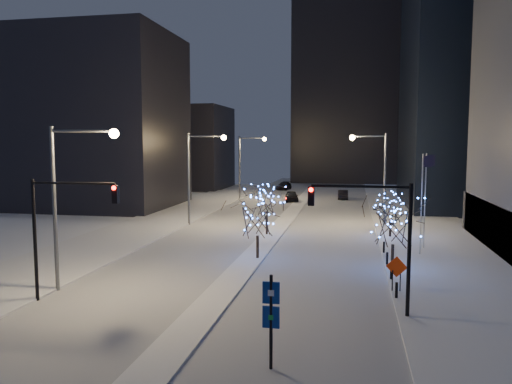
% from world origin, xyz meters
% --- Properties ---
extents(ground, '(160.00, 160.00, 0.00)m').
position_xyz_m(ground, '(0.00, 0.00, 0.00)').
color(ground, white).
rests_on(ground, ground).
extents(road, '(20.00, 130.00, 0.02)m').
position_xyz_m(road, '(0.00, 35.00, 0.01)').
color(road, '#A8ADB7').
rests_on(road, ground).
extents(median, '(2.00, 80.00, 0.15)m').
position_xyz_m(median, '(0.00, 30.00, 0.07)').
color(median, silver).
rests_on(median, ground).
extents(east_sidewalk, '(10.00, 90.00, 0.15)m').
position_xyz_m(east_sidewalk, '(15.00, 20.00, 0.07)').
color(east_sidewalk, silver).
rests_on(east_sidewalk, ground).
extents(west_sidewalk, '(8.00, 90.00, 0.15)m').
position_xyz_m(west_sidewalk, '(-14.00, 20.00, 0.07)').
color(west_sidewalk, silver).
rests_on(west_sidewalk, ground).
extents(filler_west_near, '(22.00, 18.00, 24.00)m').
position_xyz_m(filler_west_near, '(-28.00, 40.00, 12.00)').
color(filler_west_near, black).
rests_on(filler_west_near, ground).
extents(filler_west_far, '(18.00, 16.00, 16.00)m').
position_xyz_m(filler_west_far, '(-26.00, 70.00, 8.00)').
color(filler_west_far, black).
rests_on(filler_west_far, ground).
extents(horizon_block, '(24.00, 14.00, 42.00)m').
position_xyz_m(horizon_block, '(6.00, 92.00, 21.00)').
color(horizon_block, black).
rests_on(horizon_block, ground).
extents(street_lamp_w_near, '(4.40, 0.56, 10.00)m').
position_xyz_m(street_lamp_w_near, '(-8.94, 2.00, 6.50)').
color(street_lamp_w_near, '#595E66').
rests_on(street_lamp_w_near, ground).
extents(street_lamp_w_mid, '(4.40, 0.56, 10.00)m').
position_xyz_m(street_lamp_w_mid, '(-8.94, 27.00, 6.50)').
color(street_lamp_w_mid, '#595E66').
rests_on(street_lamp_w_mid, ground).
extents(street_lamp_w_far, '(4.40, 0.56, 10.00)m').
position_xyz_m(street_lamp_w_far, '(-8.94, 52.00, 6.50)').
color(street_lamp_w_far, '#595E66').
rests_on(street_lamp_w_far, ground).
extents(street_lamp_east, '(3.90, 0.56, 10.00)m').
position_xyz_m(street_lamp_east, '(10.08, 30.00, 6.45)').
color(street_lamp_east, '#595E66').
rests_on(street_lamp_east, ground).
extents(traffic_signal_west, '(5.26, 0.43, 7.00)m').
position_xyz_m(traffic_signal_west, '(-8.44, -0.00, 4.76)').
color(traffic_signal_west, black).
rests_on(traffic_signal_west, ground).
extents(traffic_signal_east, '(5.26, 0.43, 7.00)m').
position_xyz_m(traffic_signal_east, '(8.94, 1.00, 4.76)').
color(traffic_signal_east, black).
rests_on(traffic_signal_east, ground).
extents(flagpoles, '(1.35, 2.60, 8.00)m').
position_xyz_m(flagpoles, '(13.37, 17.25, 4.80)').
color(flagpoles, silver).
rests_on(flagpoles, east_sidewalk).
extents(bollards, '(0.16, 12.16, 0.90)m').
position_xyz_m(bollards, '(10.20, 10.00, 0.60)').
color(bollards, black).
rests_on(bollards, east_sidewalk).
extents(car_near, '(2.67, 5.04, 1.63)m').
position_xyz_m(car_near, '(-1.50, 50.52, 0.82)').
color(car_near, black).
rests_on(car_near, ground).
extents(car_mid, '(1.69, 4.49, 1.46)m').
position_xyz_m(car_mid, '(6.12, 55.57, 0.73)').
color(car_mid, black).
rests_on(car_mid, ground).
extents(car_far, '(2.72, 5.26, 1.46)m').
position_xyz_m(car_far, '(-5.26, 69.47, 0.73)').
color(car_far, black).
rests_on(car_far, ground).
extents(holiday_tree_median_near, '(4.99, 4.99, 5.27)m').
position_xyz_m(holiday_tree_median_near, '(0.50, 12.25, 3.49)').
color(holiday_tree_median_near, black).
rests_on(holiday_tree_median_near, median).
extents(holiday_tree_median_far, '(3.85, 3.85, 4.85)m').
position_xyz_m(holiday_tree_median_far, '(-0.50, 22.28, 3.37)').
color(holiday_tree_median_far, black).
rests_on(holiday_tree_median_far, median).
extents(holiday_tree_plaza_near, '(5.94, 5.94, 5.40)m').
position_xyz_m(holiday_tree_plaza_near, '(10.50, 11.17, 3.51)').
color(holiday_tree_plaza_near, black).
rests_on(holiday_tree_plaza_near, east_sidewalk).
extents(holiday_tree_plaza_far, '(3.74, 3.74, 4.15)m').
position_xyz_m(holiday_tree_plaza_far, '(11.20, 23.35, 2.81)').
color(holiday_tree_plaza_far, black).
rests_on(holiday_tree_plaza_far, east_sidewalk).
extents(wayfinding_sign, '(0.68, 0.13, 3.86)m').
position_xyz_m(wayfinding_sign, '(4.54, -6.00, 2.37)').
color(wayfinding_sign, black).
rests_on(wayfinding_sign, ground).
extents(construction_sign, '(1.26, 0.35, 2.11)m').
position_xyz_m(construction_sign, '(10.30, 5.40, 1.42)').
color(construction_sign, black).
rests_on(construction_sign, east_sidewalk).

